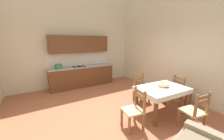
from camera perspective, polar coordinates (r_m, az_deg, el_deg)
name	(u,v)px	position (r m, az deg, el deg)	size (l,w,h in m)	color
ground_plane	(109,116)	(3.76, -1.39, -19.71)	(6.01, 6.51, 0.10)	#A86042
wall_back	(75,39)	(5.99, -16.19, 13.12)	(6.01, 0.12, 4.13)	beige
wall_right	(178,38)	(5.13, 27.19, 12.43)	(0.12, 6.51, 4.13)	beige
kitchen_cabinetry	(82,67)	(5.81, -13.36, 1.30)	(2.76, 0.63, 2.20)	brown
dining_table	(162,92)	(3.76, 21.20, -9.21)	(1.35, 0.97, 0.75)	brown
dining_chair_kitchen_side	(141,88)	(4.39, 12.67, -7.92)	(0.44, 0.44, 0.93)	#D1BC89
dining_chair_window_side	(181,91)	(4.62, 28.39, -8.14)	(0.49, 0.49, 0.93)	#D1BC89
dining_chair_camera_side	(194,112)	(3.48, 32.67, -15.33)	(0.48, 0.48, 0.93)	#D1BC89
dining_chair_tv_side	(134,110)	(3.09, 9.80, -16.93)	(0.48, 0.48, 0.93)	#D1BC89
fruit_bowl	(163,84)	(3.79, 21.83, -5.93)	(0.30, 0.30, 0.12)	beige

